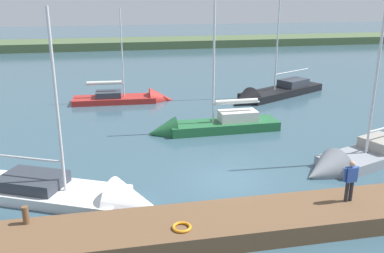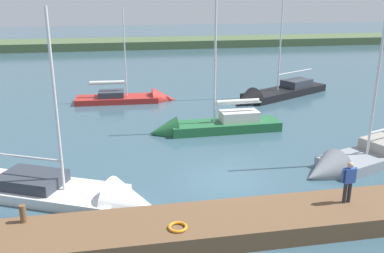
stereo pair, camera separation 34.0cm
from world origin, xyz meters
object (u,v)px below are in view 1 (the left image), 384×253
sailboat_inner_slip (271,95)px  person_on_dock (350,178)px  sailboat_far_left (207,128)px  sailboat_far_right (354,162)px  sailboat_outer_mooring (80,199)px  mooring_post_near (26,215)px  life_ring_buoy (182,227)px  sailboat_behind_pier (132,100)px

sailboat_inner_slip → person_on_dock: (4.40, 18.70, 1.45)m
sailboat_far_left → sailboat_far_right: bearing=130.7°
sailboat_far_right → sailboat_outer_mooring: bearing=-15.1°
mooring_post_near → sailboat_outer_mooring: bearing=-121.1°
sailboat_far_left → mooring_post_near: bearing=48.9°
mooring_post_near → sailboat_far_right: size_ratio=0.06×
life_ring_buoy → person_on_dock: person_on_dock is taller
life_ring_buoy → sailboat_inner_slip: bearing=-119.3°
life_ring_buoy → sailboat_outer_mooring: (3.53, -4.03, -0.66)m
sailboat_outer_mooring → sailboat_far_left: bearing=72.7°
person_on_dock → mooring_post_near: bearing=-99.6°
mooring_post_near → sailboat_far_right: bearing=-165.6°
mooring_post_near → sailboat_inner_slip: 24.10m
sailboat_inner_slip → person_on_dock: size_ratio=7.90×
mooring_post_near → sailboat_far_right: (-14.76, -3.80, -0.84)m
sailboat_inner_slip → sailboat_behind_pier: size_ratio=1.57×
sailboat_far_left → sailboat_far_right: size_ratio=0.90×
sailboat_inner_slip → sailboat_behind_pier: 11.31m
sailboat_far_left → sailboat_inner_slip: (-7.19, -7.52, -0.05)m
sailboat_far_right → sailboat_inner_slip: (-1.26, -14.19, 0.00)m
sailboat_outer_mooring → sailboat_far_right: sailboat_far_right is taller
sailboat_outer_mooring → sailboat_inner_slip: 21.06m
person_on_dock → sailboat_inner_slip: bearing=160.6°
mooring_post_near → sailboat_outer_mooring: sailboat_outer_mooring is taller
person_on_dock → life_ring_buoy: bearing=-90.3°
sailboat_outer_mooring → sailboat_inner_slip: (-14.43, -15.34, 0.09)m
life_ring_buoy → person_on_dock: (-6.49, -0.67, 0.88)m
sailboat_inner_slip → sailboat_behind_pier: bearing=-33.1°
life_ring_buoy → sailboat_inner_slip: size_ratio=0.05×
sailboat_inner_slip → mooring_post_near: bearing=20.1°
life_ring_buoy → sailboat_outer_mooring: 5.40m
sailboat_far_left → person_on_dock: size_ratio=5.44×
sailboat_far_right → mooring_post_near: bearing=-5.7°
life_ring_buoy → sailboat_behind_pier: 20.34m
sailboat_far_right → person_on_dock: 5.69m
mooring_post_near → sailboat_inner_slip: (-16.02, -17.99, -0.84)m
sailboat_behind_pier → sailboat_far_right: bearing=-54.4°
sailboat_far_right → sailboat_behind_pier: sailboat_far_right is taller
sailboat_behind_pier → person_on_dock: 20.88m
sailboat_far_right → life_ring_buoy: bearing=8.1°
person_on_dock → sailboat_outer_mooring: bearing=-114.6°
sailboat_inner_slip → person_on_dock: bearing=48.5°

